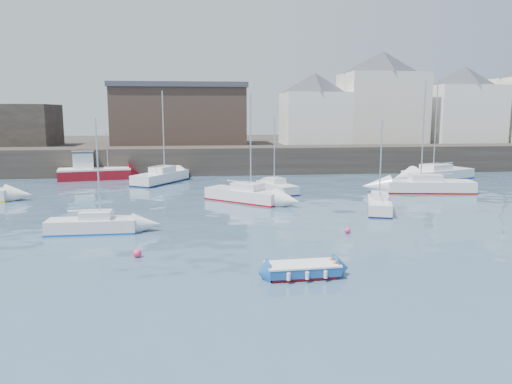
{
  "coord_description": "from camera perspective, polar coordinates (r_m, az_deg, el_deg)",
  "views": [
    {
      "loc": [
        -3.98,
        -21.4,
        6.92
      ],
      "look_at": [
        0.0,
        12.0,
        1.5
      ],
      "focal_mm": 35.0,
      "sensor_mm": 36.0,
      "label": 1
    }
  ],
  "objects": [
    {
      "name": "warehouse",
      "position": [
        64.43,
        -8.69,
        8.78
      ],
      "size": [
        16.4,
        10.4,
        7.6
      ],
      "color": "#3D2D26",
      "rests_on": "land_strip"
    },
    {
      "name": "land_strip",
      "position": [
        74.71,
        -3.73,
        4.9
      ],
      "size": [
        90.0,
        32.0,
        2.8
      ],
      "primitive_type": "cube",
      "color": "#28231E",
      "rests_on": "ground"
    },
    {
      "name": "water",
      "position": [
        22.84,
        3.6,
        -8.5
      ],
      "size": [
        220.0,
        220.0,
        0.0
      ],
      "primitive_type": "plane",
      "color": "#2D4760",
      "rests_on": "ground"
    },
    {
      "name": "bldg_east_b",
      "position": [
        71.98,
        22.59,
        9.22
      ],
      "size": [
        11.88,
        11.88,
        9.95
      ],
      "color": "white",
      "rests_on": "land_strip"
    },
    {
      "name": "buoy_far",
      "position": [
        40.76,
        -4.53,
        -0.65
      ],
      "size": [
        0.35,
        0.35,
        0.35
      ],
      "primitive_type": "sphere",
      "color": "#FF2D69",
      "rests_on": "ground"
    },
    {
      "name": "sailboat_c",
      "position": [
        35.92,
        13.91,
        -1.44
      ],
      "size": [
        2.98,
        5.05,
        6.33
      ],
      "color": "silver",
      "rests_on": "ground"
    },
    {
      "name": "sailboat_f",
      "position": [
        43.27,
        2.38,
        0.55
      ],
      "size": [
        3.18,
        5.2,
        6.44
      ],
      "color": "silver",
      "rests_on": "ground"
    },
    {
      "name": "bldg_east_d",
      "position": [
        64.66,
        6.69,
        9.49
      ],
      "size": [
        11.14,
        11.14,
        8.95
      ],
      "color": "white",
      "rests_on": "land_strip"
    },
    {
      "name": "sailboat_h",
      "position": [
        49.97,
        -10.82,
        1.71
      ],
      "size": [
        5.48,
        7.11,
        8.95
      ],
      "color": "silver",
      "rests_on": "ground"
    },
    {
      "name": "sailboat_d",
      "position": [
        45.78,
        19.12,
        0.68
      ],
      "size": [
        7.74,
        3.48,
        9.52
      ],
      "color": "silver",
      "rests_on": "ground"
    },
    {
      "name": "buoy_mid",
      "position": [
        29.33,
        10.41,
        -4.65
      ],
      "size": [
        0.35,
        0.35,
        0.35
      ],
      "primitive_type": "sphere",
      "color": "#FF2D69",
      "rests_on": "ground"
    },
    {
      "name": "fishing_boat",
      "position": [
        54.27,
        -18.21,
        2.34
      ],
      "size": [
        7.52,
        3.95,
        4.73
      ],
      "color": "maroon",
      "rests_on": "ground"
    },
    {
      "name": "sailboat_a",
      "position": [
        30.37,
        -18.19,
        -3.59
      ],
      "size": [
        5.07,
        1.67,
        6.57
      ],
      "color": "silver",
      "rests_on": "ground"
    },
    {
      "name": "blue_dinghy",
      "position": [
        21.43,
        5.31,
        -8.8
      ],
      "size": [
        3.18,
        1.75,
        0.59
      ],
      "color": "maroon",
      "rests_on": "ground"
    },
    {
      "name": "buoy_near",
      "position": [
        24.89,
        -13.39,
        -7.25
      ],
      "size": [
        0.41,
        0.41,
        0.41
      ],
      "primitive_type": "sphere",
      "color": "#FF2D69",
      "rests_on": "ground"
    },
    {
      "name": "bldg_east_a",
      "position": [
        67.81,
        14.16,
        10.48
      ],
      "size": [
        13.36,
        13.36,
        11.8
      ],
      "color": "beige",
      "rests_on": "land_strip"
    },
    {
      "name": "sailboat_b",
      "position": [
        38.84,
        -1.33,
        -0.31
      ],
      "size": [
        6.15,
        5.79,
        8.25
      ],
      "color": "silver",
      "rests_on": "ground"
    },
    {
      "name": "quay_wall",
      "position": [
        56.8,
        -2.75,
        3.67
      ],
      "size": [
        90.0,
        5.0,
        3.0
      ],
      "primitive_type": "cube",
      "color": "#28231E",
      "rests_on": "ground"
    },
    {
      "name": "sailboat_g",
      "position": [
        54.79,
        20.08,
        1.96
      ],
      "size": [
        8.48,
        5.58,
        10.28
      ],
      "color": "silver",
      "rests_on": "ground"
    }
  ]
}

